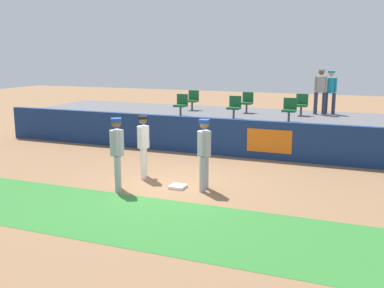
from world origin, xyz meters
The scene contains 16 objects.
ground_plane centered at (0.00, 0.00, 0.00)m, with size 60.00×60.00×0.00m, color #846042.
grass_foreground_strip centered at (0.00, -2.42, 0.00)m, with size 18.00×2.80×0.01m, color #2D722D.
first_base centered at (0.25, -0.04, 0.04)m, with size 0.40×0.40×0.08m, color white.
player_fielder_home centered at (-1.06, 0.55, 1.03)m, with size 0.43×0.58×1.78m.
player_runner_visitor centered at (-1.12, -0.77, 1.09)m, with size 0.49×0.49×1.89m.
player_coach_visitor centered at (0.94, 0.07, 1.07)m, with size 0.38×0.52×1.85m.
field_wall centered at (0.01, 4.12, 0.65)m, with size 18.00×0.26×1.29m.
bleacher_platform centered at (0.00, 6.69, 0.55)m, with size 18.00×4.80×1.10m, color #59595E.
seat_back_left centered at (-2.29, 7.36, 1.57)m, with size 0.46×0.44×0.84m.
seat_front_left centered at (-2.05, 5.56, 1.57)m, with size 0.45×0.44×0.84m.
seat_back_center centered at (0.11, 7.36, 1.57)m, with size 0.44×0.44×0.84m.
seat_front_center centered at (0.10, 5.56, 1.57)m, with size 0.45×0.44×0.84m.
seat_front_right centered at (2.14, 5.56, 1.57)m, with size 0.47×0.44×0.84m.
seat_back_right centered at (2.30, 7.36, 1.57)m, with size 0.46×0.44×0.84m.
spectator_hooded centered at (3.28, 8.29, 2.09)m, with size 0.48×0.38×1.71m.
spectator_capped centered at (2.92, 8.01, 2.14)m, with size 0.49×0.41×1.79m.
Camera 1 is at (4.81, -10.38, 3.48)m, focal length 41.73 mm.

